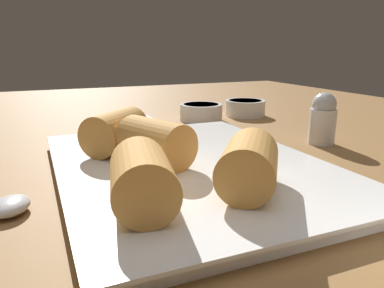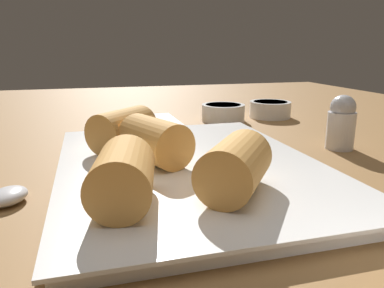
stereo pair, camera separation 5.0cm
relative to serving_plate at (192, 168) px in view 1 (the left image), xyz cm
name	(u,v)px [view 1 (the left image)]	position (x,y,z in cm)	size (l,w,h in cm)	color
table_surface	(195,189)	(1.51, -0.33, -1.76)	(180.00, 140.00, 2.00)	olive
serving_plate	(192,168)	(0.00, 0.00, 0.00)	(35.14, 26.11, 1.50)	white
roll_front_left	(142,177)	(8.84, -7.80, 3.03)	(8.68, 5.96, 4.58)	#D19347
roll_front_right	(118,130)	(-7.28, -6.09, 3.03)	(8.62, 8.56, 4.58)	#D19347
roll_back_left	(152,141)	(-0.98, -3.93, 3.03)	(8.74, 7.13, 4.58)	#D19347
roll_back_right	(249,163)	(9.07, 1.23, 3.03)	(8.80, 8.20, 4.58)	#D19347
dipping_bowl_near	(201,112)	(-26.41, 13.09, 0.87)	(7.66, 7.66, 2.99)	white
dipping_bowl_far	(245,107)	(-27.43, 22.85, 0.87)	(7.66, 7.66, 2.99)	white
spoon	(1,215)	(4.34, -17.76, -0.16)	(16.95, 8.31, 1.33)	silver
napkin	(125,123)	(-27.84, -0.49, -0.46)	(12.21, 10.43, 0.60)	white
salt_shaker	(323,119)	(-4.73, 21.37, 2.73)	(3.57, 3.57, 7.09)	silver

